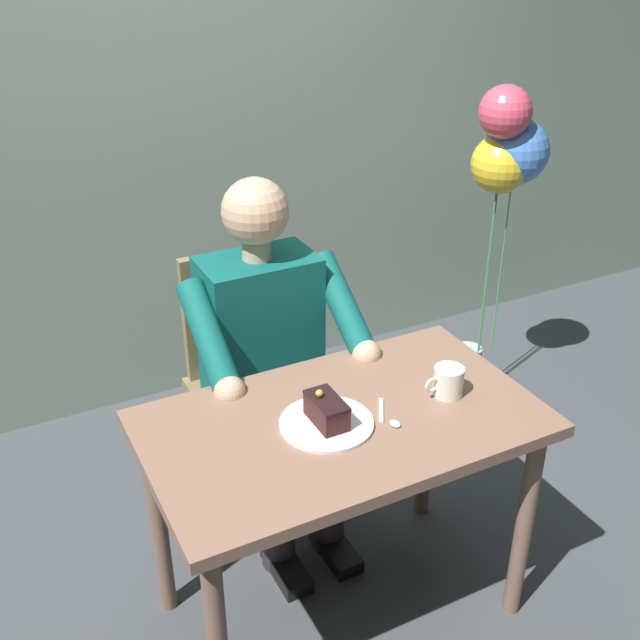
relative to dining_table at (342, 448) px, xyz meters
name	(u,v)px	position (x,y,z in m)	size (l,w,h in m)	color
ground_plane	(339,606)	(0.00, 0.00, -0.61)	(14.00, 14.00, 0.00)	#42464B
cafe_rear_panel	(153,31)	(0.00, -1.46, 0.89)	(6.40, 0.12, 3.00)	gray
dining_table	(342,448)	(0.00, 0.00, 0.00)	(1.05, 0.61, 0.71)	#85604D
chair	(251,370)	(0.00, -0.65, -0.11)	(0.42, 0.42, 0.90)	olive
seated_person	(271,361)	(0.00, -0.47, 0.02)	(0.53, 0.58, 1.20)	#105953
dessert_plate	(327,423)	(0.05, 0.01, 0.10)	(0.25, 0.25, 0.01)	white
cake_slice	(326,410)	(0.05, 0.01, 0.14)	(0.07, 0.13, 0.09)	#3C1B19
coffee_cup	(448,381)	(-0.31, 0.03, 0.14)	(0.12, 0.08, 0.08)	silver
dessert_spoon	(389,417)	(-0.11, 0.06, 0.10)	(0.07, 0.14, 0.01)	silver
balloon_display	(505,169)	(-1.11, -0.76, 0.41)	(0.32, 0.25, 1.34)	#B2C1C6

